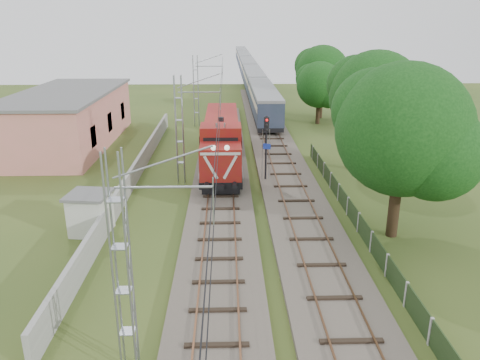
{
  "coord_description": "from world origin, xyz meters",
  "views": [
    {
      "loc": [
        0.44,
        -21.49,
        11.62
      ],
      "look_at": [
        1.24,
        6.07,
        2.2
      ],
      "focal_mm": 35.0,
      "sensor_mm": 36.0,
      "label": 1
    }
  ],
  "objects_px": {
    "locomotive": "(222,139)",
    "coach_rake": "(248,67)",
    "relay_hut": "(90,213)",
    "signal_post": "(266,138)"
  },
  "relations": [
    {
      "from": "signal_post",
      "to": "relay_hut",
      "type": "xyz_separation_m",
      "value": [
        -10.73,
        -8.35,
        -2.3
      ]
    },
    {
      "from": "locomotive",
      "to": "signal_post",
      "type": "bearing_deg",
      "value": -55.68
    },
    {
      "from": "locomotive",
      "to": "relay_hut",
      "type": "bearing_deg",
      "value": -119.22
    },
    {
      "from": "coach_rake",
      "to": "relay_hut",
      "type": "bearing_deg",
      "value": -99.33
    },
    {
      "from": "locomotive",
      "to": "coach_rake",
      "type": "distance_m",
      "value": 62.43
    },
    {
      "from": "locomotive",
      "to": "relay_hut",
      "type": "relative_size",
      "value": 6.55
    },
    {
      "from": "locomotive",
      "to": "coach_rake",
      "type": "height_order",
      "value": "locomotive"
    },
    {
      "from": "coach_rake",
      "to": "signal_post",
      "type": "height_order",
      "value": "signal_post"
    },
    {
      "from": "signal_post",
      "to": "relay_hut",
      "type": "distance_m",
      "value": 13.79
    },
    {
      "from": "locomotive",
      "to": "coach_rake",
      "type": "xyz_separation_m",
      "value": [
        5.0,
        62.23,
        0.17
      ]
    }
  ]
}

